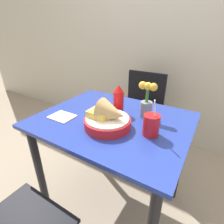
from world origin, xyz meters
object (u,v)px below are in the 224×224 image
food_basket (109,118)px  drink_cup (151,126)px  chair_far_window (141,106)px  ketchup_bottle (119,100)px  flower_vase (147,101)px

food_basket → drink_cup: (0.22, 0.05, -0.00)m
chair_far_window → ketchup_bottle: bearing=-81.4°
ketchup_bottle → drink_cup: (0.27, -0.15, -0.04)m
ketchup_bottle → drink_cup: bearing=-28.0°
food_basket → flower_vase: 0.27m
food_basket → chair_far_window: bearing=100.0°
chair_far_window → drink_cup: 0.95m
drink_cup → food_basket: bearing=-167.3°
chair_far_window → flower_vase: size_ratio=3.87×
food_basket → drink_cup: 0.23m
food_basket → flower_vase: bearing=62.0°
ketchup_bottle → flower_vase: flower_vase is taller
drink_cup → flower_vase: flower_vase is taller
food_basket → flower_vase: flower_vase is taller
ketchup_bottle → flower_vase: (0.17, 0.04, 0.02)m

